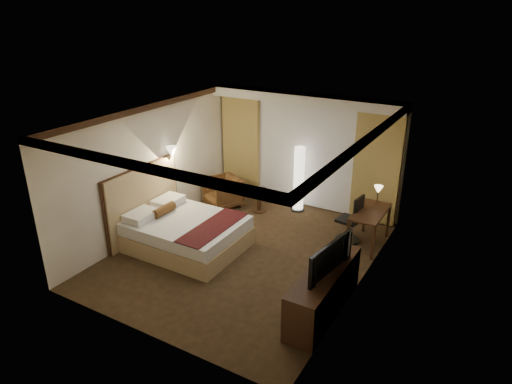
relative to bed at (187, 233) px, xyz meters
The scene contains 21 objects.
floor 1.23m from the bed, 19.29° to the left, with size 4.50×5.50×0.01m, color black.
ceiling 2.67m from the bed, 19.29° to the left, with size 4.50×5.50×0.01m, color white.
back_wall 3.49m from the bed, 70.39° to the left, with size 4.50×0.02×2.70m, color beige.
left_wall 1.58m from the bed, 160.89° to the left, with size 0.02×5.50×2.70m, color beige.
right_wall 3.55m from the bed, ahead, with size 0.02×5.50×2.70m, color beige.
crown_molding 2.61m from the bed, 19.29° to the left, with size 4.50×5.50×0.12m, color black, non-canonical shape.
soffit 3.85m from the bed, 68.83° to the left, with size 4.50×0.50×0.20m, color white.
curtain_sheer 3.39m from the bed, 69.91° to the left, with size 2.48×0.04×2.45m, color silver.
curtain_left_drape 3.20m from the bed, 100.94° to the left, with size 1.00×0.14×2.45m, color tan.
curtain_right_drape 4.22m from the bed, 46.79° to the left, with size 1.00×0.14×2.45m, color tan.
wall_sconce 1.83m from the bed, 139.27° to the left, with size 0.24×0.24×0.24m, color white, non-canonical shape.
bed is the anchor object (origin of this frame).
headboard 1.17m from the bed, behind, with size 0.12×1.97×1.50m, color tan, non-canonical shape.
armchair 2.11m from the bed, 104.08° to the left, with size 0.76×0.71×0.78m, color #513418.
side_table 2.25m from the bed, 80.30° to the left, with size 0.47×0.47×0.52m, color black, non-canonical shape.
floor_lamp 3.00m from the bed, 67.46° to the left, with size 0.33×0.33×1.55m, color white, non-canonical shape.
desk 3.62m from the bed, 31.93° to the left, with size 0.55×1.16×0.75m, color black, non-canonical shape.
desk_lamp 3.91m from the bed, 37.33° to the left, with size 0.18×0.18×0.34m, color #FFD899, non-canonical shape.
office_chair 3.26m from the bed, 34.96° to the left, with size 0.49×0.49×1.03m, color black, non-canonical shape.
dresser 3.17m from the bed, 10.09° to the right, with size 0.50×1.95×0.76m, color black, non-canonical shape.
television 3.23m from the bed, 10.19° to the right, with size 1.17×0.67×0.15m, color black.
Camera 1 is at (4.07, -6.62, 4.53)m, focal length 32.00 mm.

